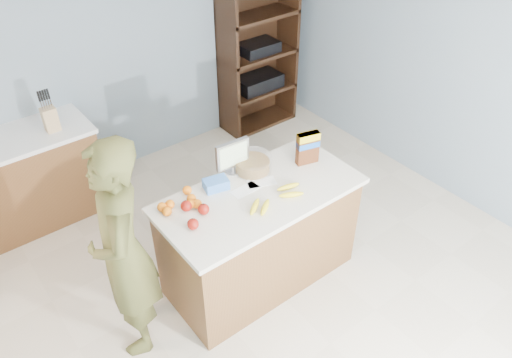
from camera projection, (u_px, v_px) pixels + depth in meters
floor at (282, 297)px, 4.06m from camera, size 4.50×5.00×0.02m
walls at (291, 122)px, 3.06m from camera, size 4.52×5.02×2.51m
counter_peninsula at (260, 240)px, 4.00m from camera, size 1.56×0.76×0.90m
back_cabinet at (30, 179)px, 4.58m from camera, size 1.24×0.62×0.90m
shelving_unit at (256, 56)px, 5.76m from camera, size 0.90×0.40×1.80m
person at (123, 253)px, 3.27m from camera, size 0.61×0.73×1.72m
knife_block at (50, 118)px, 4.33m from camera, size 0.12×0.10×0.31m
envelopes at (253, 186)px, 3.76m from camera, size 0.39×0.18×0.00m
bananas at (275, 199)px, 3.62m from camera, size 0.52×0.19×0.04m
apples at (194, 213)px, 3.46m from camera, size 0.22×0.27×0.08m
oranges at (181, 203)px, 3.56m from camera, size 0.31×0.25×0.07m
blue_carton at (216, 184)px, 3.72m from camera, size 0.20×0.16×0.08m
salad_bowl at (252, 164)px, 3.89m from camera, size 0.30×0.30×0.13m
tv at (233, 156)px, 3.81m from camera, size 0.28×0.12×0.28m
cereal_box at (308, 146)px, 3.92m from camera, size 0.19×0.11×0.27m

